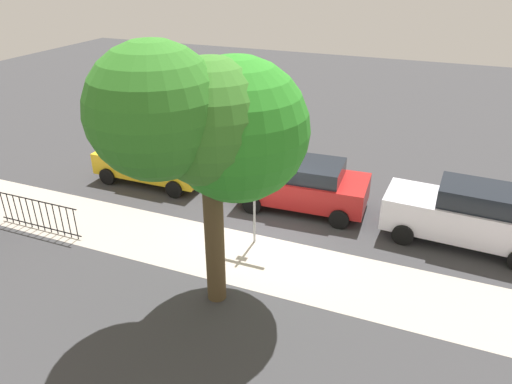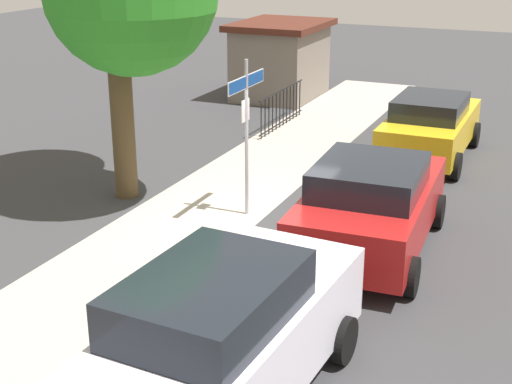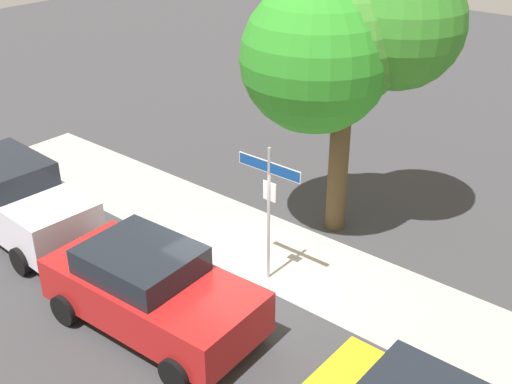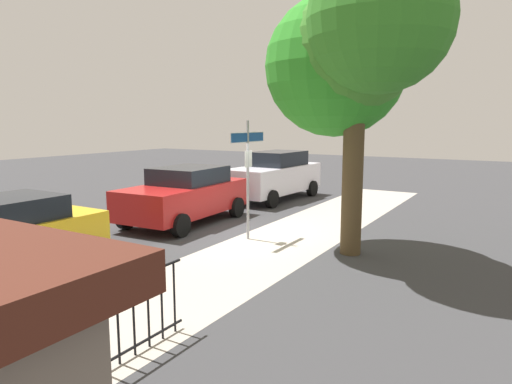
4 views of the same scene
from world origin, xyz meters
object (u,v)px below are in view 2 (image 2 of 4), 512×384
object	(u,v)px
utility_shed	(281,59)
car_white	(222,341)
car_red	(371,204)
car_yellow	(430,126)
street_sign	(246,110)

from	to	relation	value
utility_shed	car_white	bearing A→B (deg)	-160.14
car_white	car_red	world-z (taller)	car_white
car_yellow	utility_shed	xyz separation A→B (m)	(4.94, 5.94, 0.44)
car_red	utility_shed	size ratio (longest dim) A/B	1.25
car_white	car_red	distance (m)	5.13
car_red	utility_shed	distance (m)	12.43
car_white	utility_shed	world-z (taller)	utility_shed
car_white	car_red	xyz separation A→B (m)	(5.12, -0.32, -0.09)
car_yellow	utility_shed	size ratio (longest dim) A/B	1.21
street_sign	car_white	size ratio (longest dim) A/B	0.65
street_sign	car_yellow	distance (m)	5.91
car_red	car_yellow	xyz separation A→B (m)	(5.89, 0.14, -0.05)
street_sign	car_yellow	world-z (taller)	street_sign
street_sign	utility_shed	size ratio (longest dim) A/B	0.87
car_red	utility_shed	world-z (taller)	utility_shed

